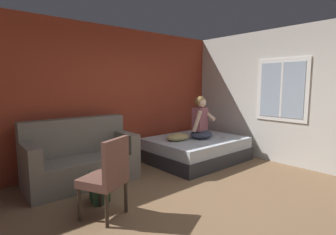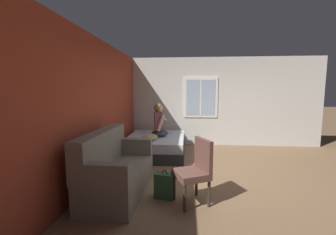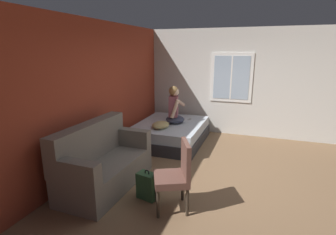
% 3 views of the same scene
% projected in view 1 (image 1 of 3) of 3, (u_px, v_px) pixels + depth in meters
% --- Properties ---
extents(ground_plane, '(40.00, 40.00, 0.00)m').
position_uv_depth(ground_plane, '(208.00, 210.00, 3.35)').
color(ground_plane, brown).
extents(wall_back_accent, '(10.32, 0.16, 2.70)m').
position_uv_depth(wall_back_accent, '(108.00, 97.00, 5.12)').
color(wall_back_accent, '#993823').
rests_on(wall_back_accent, ground).
extents(wall_side_with_window, '(0.19, 6.43, 2.70)m').
position_uv_depth(wall_side_with_window, '(304.00, 97.00, 4.96)').
color(wall_side_with_window, silver).
rests_on(wall_side_with_window, ground).
extents(bed, '(1.94, 1.53, 0.48)m').
position_uv_depth(bed, '(196.00, 149.00, 5.53)').
color(bed, '#2D2D33').
rests_on(bed, ground).
extents(couch, '(1.72, 0.87, 1.04)m').
position_uv_depth(couch, '(81.00, 159.00, 4.25)').
color(couch, slate).
rests_on(couch, ground).
extents(side_chair, '(0.61, 0.61, 0.98)m').
position_uv_depth(side_chair, '(107.00, 175.00, 3.10)').
color(side_chair, '#382D23').
rests_on(side_chair, ground).
extents(person_seated, '(0.60, 0.54, 0.88)m').
position_uv_depth(person_seated, '(201.00, 121.00, 5.43)').
color(person_seated, '#383D51').
rests_on(person_seated, bed).
extents(backpack, '(0.29, 0.33, 0.46)m').
position_uv_depth(backpack, '(99.00, 188.00, 3.58)').
color(backpack, '#2D5133').
rests_on(backpack, ground).
extents(throw_pillow, '(0.50, 0.39, 0.14)m').
position_uv_depth(throw_pillow, '(178.00, 137.00, 5.24)').
color(throw_pillow, tan).
rests_on(throw_pillow, bed).
extents(cell_phone, '(0.15, 0.09, 0.01)m').
position_uv_depth(cell_phone, '(223.00, 137.00, 5.53)').
color(cell_phone, '#B7B7BC').
rests_on(cell_phone, bed).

